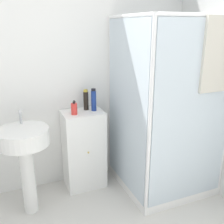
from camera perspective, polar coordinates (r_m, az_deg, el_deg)
wall_back at (r=2.88m, az=-14.61°, el=7.07°), size 6.40×0.06×2.50m
shower_enclosure at (r=2.99m, az=10.91°, el=-7.63°), size 0.95×0.98×1.89m
vanity_cabinet at (r=3.01m, az=-6.17°, el=-8.08°), size 0.44×0.36×0.90m
sink at (r=2.60m, az=-18.42°, el=-7.76°), size 0.47×0.47×1.02m
soap_dispenser at (r=2.76m, az=-8.24°, el=0.72°), size 0.07×0.07×0.15m
shampoo_bottle_tall_black at (r=2.88m, az=-5.71°, el=2.61°), size 0.05×0.05×0.23m
shampoo_bottle_blue at (r=2.84m, az=-4.01°, el=2.62°), size 0.06×0.06×0.25m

